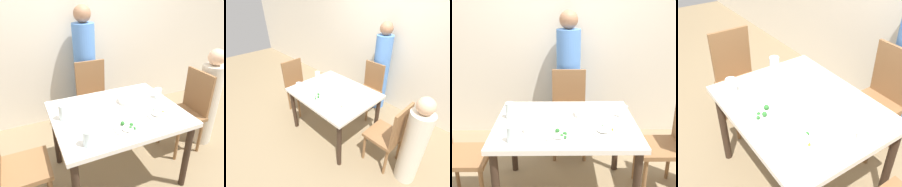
# 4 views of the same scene
# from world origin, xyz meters

# --- Properties ---
(ground_plane) EXTENTS (10.00, 10.00, 0.00)m
(ground_plane) POSITION_xyz_m (0.00, 0.00, 0.00)
(ground_plane) COLOR #847051
(wall_back) EXTENTS (10.00, 0.06, 2.70)m
(wall_back) POSITION_xyz_m (0.00, 1.34, 1.35)
(wall_back) COLOR beige
(wall_back) RESTS_ON ground_plane
(dining_table) EXTENTS (1.16, 0.92, 0.74)m
(dining_table) POSITION_xyz_m (0.00, 0.00, 0.65)
(dining_table) COLOR silver
(dining_table) RESTS_ON ground_plane
(chair_adult_spot) EXTENTS (0.40, 0.40, 0.95)m
(chair_adult_spot) POSITION_xyz_m (0.05, 0.80, 0.51)
(chair_adult_spot) COLOR brown
(chair_adult_spot) RESTS_ON ground_plane
(chair_child_spot) EXTENTS (0.40, 0.40, 0.95)m
(chair_child_spot) POSITION_xyz_m (0.92, 0.07, 0.51)
(chair_child_spot) COLOR brown
(chair_child_spot) RESTS_ON ground_plane
(chair_empty_left) EXTENTS (0.40, 0.40, 0.95)m
(chair_empty_left) POSITION_xyz_m (-0.92, -0.05, 0.51)
(chair_empty_left) COLOR brown
(chair_empty_left) RESTS_ON ground_plane
(person_adult) EXTENTS (0.28, 0.28, 1.59)m
(person_adult) POSITION_xyz_m (0.05, 1.11, 0.75)
(person_adult) COLOR #5184D1
(person_adult) RESTS_ON ground_plane
(person_child) EXTENTS (0.25, 0.25, 1.18)m
(person_child) POSITION_xyz_m (1.22, 0.07, 0.55)
(person_child) COLOR beige
(person_child) RESTS_ON ground_plane
(bowl_curry) EXTENTS (0.18, 0.18, 0.06)m
(bowl_curry) POSITION_xyz_m (0.17, 0.13, 0.78)
(bowl_curry) COLOR silver
(bowl_curry) RESTS_ON dining_table
(plate_rice_adult) EXTENTS (0.21, 0.21, 0.05)m
(plate_rice_adult) POSITION_xyz_m (0.30, -0.21, 0.76)
(plate_rice_adult) COLOR white
(plate_rice_adult) RESTS_ON dining_table
(plate_rice_child) EXTENTS (0.21, 0.21, 0.05)m
(plate_rice_child) POSITION_xyz_m (-0.05, -0.28, 0.76)
(plate_rice_child) COLOR white
(plate_rice_child) RESTS_ON dining_table
(bowl_rice_small) EXTENTS (0.12, 0.12, 0.04)m
(bowl_rice_small) POSITION_xyz_m (-0.27, -0.18, 0.76)
(bowl_rice_small) COLOR white
(bowl_rice_small) RESTS_ON dining_table
(glass_water_tall) EXTENTS (0.08, 0.08, 0.12)m
(glass_water_tall) POSITION_xyz_m (-0.39, -0.33, 0.80)
(glass_water_tall) COLOR silver
(glass_water_tall) RESTS_ON dining_table
(glass_water_short) EXTENTS (0.07, 0.07, 0.10)m
(glass_water_short) POSITION_xyz_m (0.50, 0.08, 0.79)
(glass_water_short) COLOR silver
(glass_water_short) RESTS_ON dining_table
(glass_water_center) EXTENTS (0.08, 0.08, 0.14)m
(glass_water_center) POSITION_xyz_m (-0.47, 0.08, 0.81)
(glass_water_center) COLOR silver
(glass_water_center) RESTS_ON dining_table
(napkin_folded) EXTENTS (0.14, 0.14, 0.01)m
(napkin_folded) POSITION_xyz_m (-0.02, 0.12, 0.75)
(napkin_folded) COLOR white
(napkin_folded) RESTS_ON dining_table
(fork_steel) EXTENTS (0.17, 0.09, 0.01)m
(fork_steel) POSITION_xyz_m (0.35, 0.24, 0.75)
(fork_steel) COLOR silver
(fork_steel) RESTS_ON dining_table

